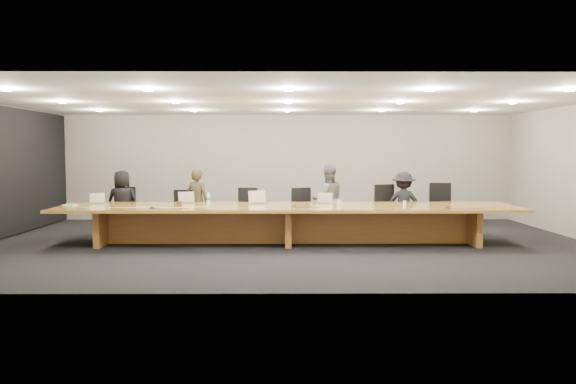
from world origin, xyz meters
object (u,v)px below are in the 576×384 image
(chair_left, at_px, (181,212))
(water_bottle, at_px, (208,199))
(chair_far_right, at_px, (442,208))
(person_c, at_px, (328,200))
(chair_right, at_px, (389,209))
(mic_right, at_px, (447,208))
(paper_cup_far, at_px, (405,203))
(person_d, at_px, (403,203))
(amber_mug, at_px, (180,204))
(laptop_c, at_px, (259,197))
(chair_mid_right, at_px, (304,211))
(laptop_a, at_px, (97,199))
(person_b, at_px, (197,202))
(mic_left, at_px, (152,208))
(laptop_b, at_px, (187,198))
(person_a, at_px, (122,202))
(chair_mid_left, at_px, (247,211))
(paper_cup_near, at_px, (339,202))
(conference_table, at_px, (288,217))
(chair_far_left, at_px, (125,210))
(laptop_d, at_px, (324,198))
(mic_center, at_px, (294,206))

(chair_left, bearing_deg, water_bottle, -48.63)
(chair_far_right, distance_m, person_c, 2.55)
(chair_right, height_order, mic_right, chair_right)
(paper_cup_far, bearing_deg, chair_left, 166.72)
(person_d, relative_size, amber_mug, 13.96)
(laptop_c, bearing_deg, amber_mug, 171.15)
(amber_mug, bearing_deg, chair_mid_right, 28.53)
(person_c, relative_size, laptop_a, 5.17)
(person_b, xyz_separation_m, mic_left, (-0.58, -1.71, 0.04))
(paper_cup_far, bearing_deg, laptop_b, 176.85)
(person_a, relative_size, mic_right, 11.13)
(person_b, distance_m, water_bottle, 0.93)
(chair_mid_left, height_order, laptop_a, chair_mid_left)
(chair_mid_left, distance_m, laptop_a, 3.13)
(person_d, height_order, laptop_a, person_d)
(chair_right, relative_size, person_d, 0.81)
(person_a, bearing_deg, paper_cup_near, 167.99)
(water_bottle, distance_m, mic_left, 1.28)
(laptop_a, xyz_separation_m, paper_cup_near, (4.90, -0.08, -0.07))
(conference_table, distance_m, chair_mid_left, 1.54)
(laptop_c, distance_m, water_bottle, 1.03)
(chair_far_left, relative_size, water_bottle, 4.69)
(chair_right, xyz_separation_m, laptop_a, (-6.09, -0.84, 0.31))
(conference_table, bearing_deg, chair_mid_right, 74.09)
(chair_mid_left, bearing_deg, person_c, 2.43)
(laptop_a, bearing_deg, paper_cup_near, -22.25)
(person_a, bearing_deg, laptop_b, 152.41)
(amber_mug, bearing_deg, chair_left, 99.86)
(person_a, relative_size, paper_cup_near, 15.23)
(person_b, distance_m, mic_left, 1.81)
(laptop_d, bearing_deg, chair_right, 40.59)
(laptop_a, xyz_separation_m, water_bottle, (2.26, -0.03, -0.00))
(person_a, bearing_deg, mic_left, 120.91)
(chair_far_left, bearing_deg, water_bottle, -34.83)
(chair_mid_left, height_order, chair_mid_right, same)
(person_d, distance_m, paper_cup_near, 1.77)
(chair_right, distance_m, laptop_a, 6.16)
(laptop_a, distance_m, laptop_c, 3.29)
(conference_table, bearing_deg, mic_left, -167.27)
(mic_right, bearing_deg, chair_far_left, 164.32)
(chair_mid_left, distance_m, chair_right, 3.13)
(paper_cup_far, bearing_deg, chair_right, 97.11)
(person_c, relative_size, laptop_b, 4.76)
(chair_left, bearing_deg, chair_right, 3.06)
(chair_mid_right, bearing_deg, paper_cup_near, -69.25)
(chair_left, distance_m, laptop_c, 2.07)
(chair_far_left, distance_m, person_b, 1.65)
(person_c, xyz_separation_m, mic_right, (2.10, -1.78, -0.00))
(chair_far_right, bearing_deg, mic_center, -148.30)
(chair_mid_right, distance_m, mic_center, 1.54)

